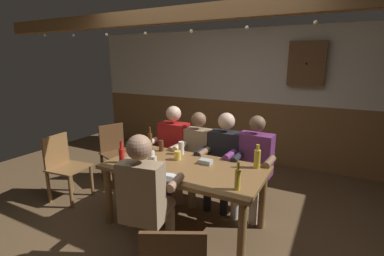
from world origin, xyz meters
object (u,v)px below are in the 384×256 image
(pint_glass_6, at_px, (151,156))
(condiment_caddy, at_px, (206,162))
(chair_empty_near_right, at_px, (64,165))
(pint_glass_2, at_px, (145,149))
(person_0, at_px, (172,146))
(pint_glass_1, at_px, (181,148))
(table_candle, at_px, (144,165))
(dining_table, at_px, (184,174))
(bottle_2, at_px, (150,141))
(pint_glass_0, at_px, (137,161))
(plate_0, at_px, (167,178))
(pint_glass_4, at_px, (154,161))
(bottle_1, at_px, (257,158))
(person_3, at_px, (253,161))
(pint_glass_3, at_px, (161,146))
(bottle_3, at_px, (122,154))
(bottle_0, at_px, (238,179))
(chair_empty_near_left, at_px, (116,151))
(person_4, at_px, (146,194))
(person_1, at_px, (196,153))
(wall_dart_cabinet, at_px, (307,63))
(person_2, at_px, (224,155))
(pint_glass_5, at_px, (178,155))

(pint_glass_6, bearing_deg, condiment_caddy, 17.52)
(chair_empty_near_right, distance_m, pint_glass_2, 1.23)
(person_0, relative_size, pint_glass_1, 7.77)
(table_candle, bearing_deg, condiment_caddy, 40.16)
(dining_table, xyz_separation_m, bottle_2, (-0.66, 0.28, 0.22))
(pint_glass_0, height_order, pint_glass_1, pint_glass_1)
(plate_0, xyz_separation_m, pint_glass_4, (-0.32, 0.23, 0.04))
(bottle_1, height_order, pint_glass_6, bottle_1)
(person_3, bearing_deg, pint_glass_3, 20.58)
(plate_0, height_order, bottle_3, bottle_3)
(bottle_0, bearing_deg, dining_table, 158.64)
(chair_empty_near_left, bearing_deg, bottle_1, 103.91)
(bottle_3, bearing_deg, condiment_caddy, 25.63)
(person_4, distance_m, chair_empty_near_left, 2.00)
(dining_table, relative_size, plate_0, 8.15)
(condiment_caddy, xyz_separation_m, pint_glass_0, (-0.63, -0.40, 0.04))
(dining_table, distance_m, pint_glass_3, 0.62)
(person_4, xyz_separation_m, bottle_1, (0.73, 0.99, 0.14))
(person_1, height_order, chair_empty_near_right, person_1)
(person_3, relative_size, person_4, 0.96)
(person_3, distance_m, pint_glass_2, 1.33)
(person_0, relative_size, wall_dart_cabinet, 1.76)
(condiment_caddy, relative_size, pint_glass_3, 1.00)
(dining_table, relative_size, person_3, 1.44)
(wall_dart_cabinet, bearing_deg, person_0, -131.13)
(person_2, distance_m, pint_glass_6, 0.94)
(bottle_3, bearing_deg, pint_glass_2, 77.15)
(person_1, relative_size, pint_glass_1, 7.45)
(chair_empty_near_left, height_order, pint_glass_1, pint_glass_1)
(plate_0, relative_size, pint_glass_3, 1.53)
(table_candle, xyz_separation_m, bottle_0, (1.04, -0.00, 0.06))
(bottle_1, relative_size, bottle_2, 0.86)
(person_1, bearing_deg, bottle_3, 64.08)
(bottle_3, distance_m, pint_glass_2, 0.33)
(table_candle, distance_m, pint_glass_6, 0.26)
(wall_dart_cabinet, bearing_deg, pint_glass_5, -115.35)
(bottle_1, bearing_deg, bottle_3, -158.01)
(condiment_caddy, height_order, pint_glass_5, pint_glass_5)
(plate_0, bearing_deg, chair_empty_near_right, 174.23)
(person_3, relative_size, pint_glass_1, 7.61)
(condiment_caddy, xyz_separation_m, bottle_2, (-0.84, 0.12, 0.09))
(dining_table, bearing_deg, pint_glass_0, -151.94)
(dining_table, height_order, chair_empty_near_left, chair_empty_near_left)
(bottle_3, bearing_deg, person_0, 84.91)
(person_2, relative_size, pint_glass_6, 11.08)
(pint_glass_4, bearing_deg, person_1, 82.54)
(person_3, distance_m, chair_empty_near_left, 2.15)
(person_1, height_order, chair_empty_near_left, person_1)
(pint_glass_4, height_order, wall_dart_cabinet, wall_dart_cabinet)
(bottle_3, relative_size, pint_glass_6, 2.30)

